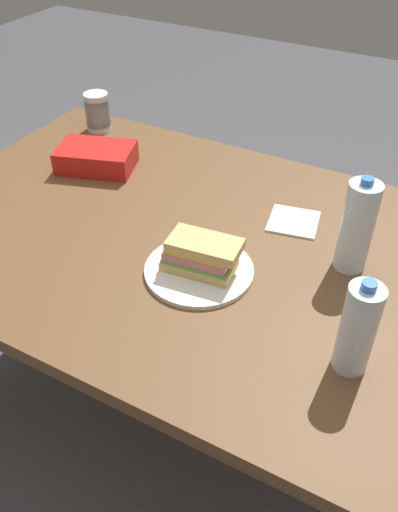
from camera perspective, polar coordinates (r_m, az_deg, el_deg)
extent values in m
plane|color=#4C4C51|center=(1.96, -0.69, -16.14)|extent=(8.00, 8.00, 0.00)
cube|color=brown|center=(1.42, -0.91, 1.48)|extent=(1.56, 1.02, 0.04)
cylinder|color=brown|center=(2.26, -11.09, 4.71)|extent=(0.07, 0.07, 0.73)
cylinder|color=white|center=(1.29, 0.00, -1.53)|extent=(0.26, 0.26, 0.01)
cube|color=#DBB26B|center=(1.27, 0.00, -0.91)|extent=(0.18, 0.11, 0.02)
cube|color=#599E3F|center=(1.26, 0.00, -0.35)|extent=(0.17, 0.10, 0.01)
cube|color=#C6727A|center=(1.26, 0.00, 0.14)|extent=(0.16, 0.10, 0.02)
cube|color=yellow|center=(1.25, 0.00, 0.61)|extent=(0.16, 0.10, 0.01)
cube|color=#DBB26B|center=(1.24, 0.62, 1.18)|extent=(0.18, 0.11, 0.02)
cube|color=red|center=(1.72, -10.86, 10.24)|extent=(0.27, 0.21, 0.07)
cylinder|color=silver|center=(1.06, 16.50, -7.49)|extent=(0.07, 0.07, 0.20)
cylinder|color=blue|center=(0.98, 17.65, -3.05)|extent=(0.03, 0.03, 0.02)
cylinder|color=silver|center=(1.96, -10.67, 14.34)|extent=(0.08, 0.08, 0.09)
cylinder|color=silver|center=(1.95, -10.74, 14.82)|extent=(0.08, 0.08, 0.09)
cylinder|color=silver|center=(1.94, -10.80, 15.30)|extent=(0.08, 0.08, 0.09)
cylinder|color=silver|center=(1.29, 16.44, 2.96)|extent=(0.08, 0.08, 0.23)
cylinder|color=blue|center=(1.23, 17.47, 7.60)|extent=(0.03, 0.03, 0.02)
cube|color=white|center=(1.47, 10.01, 3.64)|extent=(0.15, 0.15, 0.01)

